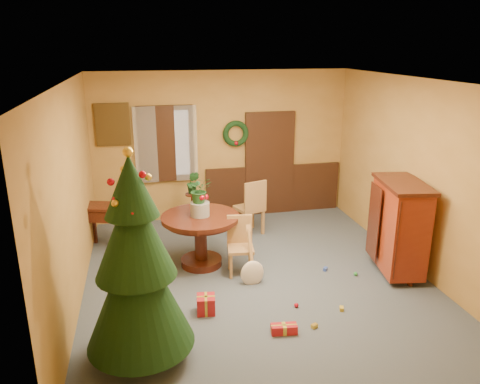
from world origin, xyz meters
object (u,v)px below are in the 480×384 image
object	(u,v)px
christmas_tree	(136,266)
sideboard	(399,225)
chair_near	(240,243)
dining_table	(201,231)
writing_desk	(111,216)

from	to	relation	value
christmas_tree	sideboard	bearing A→B (deg)	18.84
chair_near	christmas_tree	size ratio (longest dim) A/B	0.37
chair_near	sideboard	size ratio (longest dim) A/B	0.62
christmas_tree	dining_table	bearing A→B (deg)	66.31
dining_table	writing_desk	distance (m)	1.72
dining_table	writing_desk	size ratio (longest dim) A/B	1.28
christmas_tree	writing_desk	world-z (taller)	christmas_tree
chair_near	christmas_tree	bearing A→B (deg)	-129.63
christmas_tree	writing_desk	xyz separation A→B (m)	(-0.46, 3.16, -0.57)
chair_near	dining_table	bearing A→B (deg)	147.82
writing_desk	dining_table	bearing A→B (deg)	-35.08
dining_table	chair_near	world-z (taller)	chair_near
dining_table	sideboard	size ratio (longest dim) A/B	0.84
chair_near	sideboard	bearing A→B (deg)	-12.39
chair_near	sideboard	world-z (taller)	sideboard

